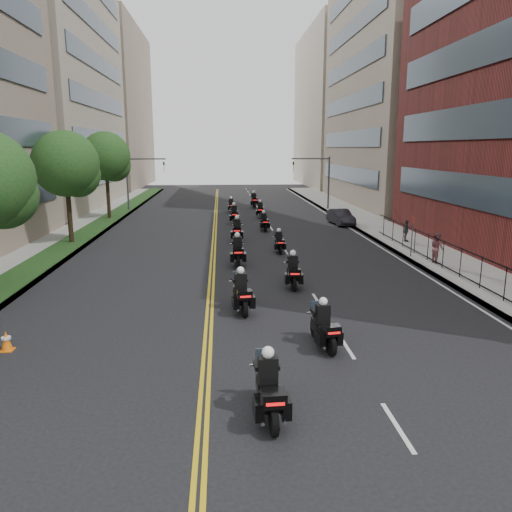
% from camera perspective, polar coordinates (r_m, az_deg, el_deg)
% --- Properties ---
extents(ground, '(160.00, 160.00, 0.00)m').
position_cam_1_polar(ground, '(12.40, 0.92, -19.49)').
color(ground, black).
rests_on(ground, ground).
extents(sidewalk_right, '(4.00, 90.00, 0.15)m').
position_cam_1_polar(sidewalk_right, '(38.33, 15.74, 2.13)').
color(sidewalk_right, gray).
rests_on(sidewalk_right, ground).
extents(sidewalk_left, '(4.00, 90.00, 0.15)m').
position_cam_1_polar(sidewalk_left, '(37.74, -21.05, 1.62)').
color(sidewalk_left, gray).
rests_on(sidewalk_left, ground).
extents(grass_strip, '(2.00, 90.00, 0.04)m').
position_cam_1_polar(grass_strip, '(37.50, -19.89, 1.79)').
color(grass_strip, '#153513').
rests_on(grass_strip, sidewalk_left).
extents(building_right_tan, '(15.11, 28.00, 30.00)m').
position_cam_1_polar(building_right_tan, '(63.21, 17.80, 19.44)').
color(building_right_tan, gray).
rests_on(building_right_tan, ground).
extents(building_right_far, '(15.00, 28.00, 26.00)m').
position_cam_1_polar(building_right_far, '(91.53, 10.57, 16.14)').
color(building_right_far, '#B0A68E').
rests_on(building_right_far, ground).
extents(building_left_mid, '(16.11, 28.00, 34.00)m').
position_cam_1_polar(building_left_mid, '(63.05, -25.22, 20.75)').
color(building_left_mid, '#B0A68E').
rests_on(building_left_mid, ground).
extents(building_left_far, '(16.00, 28.00, 26.00)m').
position_cam_1_polar(building_left_far, '(91.20, -18.10, 15.78)').
color(building_left_far, gray).
rests_on(building_left_far, ground).
extents(iron_fence, '(0.05, 28.00, 1.50)m').
position_cam_1_polar(iron_fence, '(26.08, 23.30, -1.19)').
color(iron_fence, black).
rests_on(iron_fence, sidewalk_right).
extents(street_trees, '(4.40, 38.40, 7.98)m').
position_cam_1_polar(street_trees, '(30.84, -23.48, 8.69)').
color(street_trees, '#322516').
rests_on(street_trees, ground).
extents(traffic_signal_right, '(4.09, 0.20, 5.60)m').
position_cam_1_polar(traffic_signal_right, '(53.61, 7.31, 9.16)').
color(traffic_signal_right, '#3F3F44').
rests_on(traffic_signal_right, ground).
extents(traffic_signal_left, '(4.09, 0.20, 5.60)m').
position_cam_1_polar(traffic_signal_left, '(53.27, -13.51, 8.91)').
color(traffic_signal_left, '#3F3F44').
rests_on(traffic_signal_left, ground).
extents(motorcycle_0, '(0.60, 2.46, 1.81)m').
position_cam_1_polar(motorcycle_0, '(12.61, 1.47, -15.15)').
color(motorcycle_0, black).
rests_on(motorcycle_0, ground).
extents(motorcycle_1, '(0.70, 2.29, 1.70)m').
position_cam_1_polar(motorcycle_1, '(16.86, 7.77, -8.16)').
color(motorcycle_1, black).
rests_on(motorcycle_1, ground).
extents(motorcycle_2, '(0.73, 2.48, 1.83)m').
position_cam_1_polar(motorcycle_2, '(20.26, -1.69, -4.37)').
color(motorcycle_2, black).
rests_on(motorcycle_2, ground).
extents(motorcycle_3, '(0.58, 2.42, 1.78)m').
position_cam_1_polar(motorcycle_3, '(23.81, 4.24, -1.91)').
color(motorcycle_3, black).
rests_on(motorcycle_3, ground).
extents(motorcycle_4, '(0.58, 2.54, 1.87)m').
position_cam_1_polar(motorcycle_4, '(28.19, -2.12, 0.43)').
color(motorcycle_4, black).
rests_on(motorcycle_4, ground).
extents(motorcycle_5, '(0.49, 2.09, 1.54)m').
position_cam_1_polar(motorcycle_5, '(31.72, 2.65, 1.52)').
color(motorcycle_5, black).
rests_on(motorcycle_5, ground).
extents(motorcycle_6, '(0.62, 2.51, 1.85)m').
position_cam_1_polar(motorcycle_6, '(35.40, -2.17, 2.85)').
color(motorcycle_6, black).
rests_on(motorcycle_6, ground).
extents(motorcycle_7, '(0.58, 2.22, 1.64)m').
position_cam_1_polar(motorcycle_7, '(40.04, 0.90, 3.84)').
color(motorcycle_7, black).
rests_on(motorcycle_7, ground).
extents(motorcycle_8, '(0.59, 2.54, 1.87)m').
position_cam_1_polar(motorcycle_8, '(43.71, -2.52, 4.67)').
color(motorcycle_8, black).
rests_on(motorcycle_8, ground).
extents(motorcycle_9, '(0.60, 2.31, 1.71)m').
position_cam_1_polar(motorcycle_9, '(47.59, 0.48, 5.22)').
color(motorcycle_9, black).
rests_on(motorcycle_9, ground).
extents(motorcycle_10, '(0.55, 2.21, 1.63)m').
position_cam_1_polar(motorcycle_10, '(51.60, -2.86, 5.72)').
color(motorcycle_10, black).
rests_on(motorcycle_10, ground).
extents(motorcycle_11, '(0.62, 2.55, 1.88)m').
position_cam_1_polar(motorcycle_11, '(55.60, -0.24, 6.32)').
color(motorcycle_11, black).
rests_on(motorcycle_11, ground).
extents(parked_sedan, '(1.78, 4.14, 1.33)m').
position_cam_1_polar(parked_sedan, '(43.79, 9.67, 4.42)').
color(parked_sedan, black).
rests_on(parked_sedan, ground).
extents(pedestrian_b, '(0.73, 0.90, 1.72)m').
position_cam_1_polar(pedestrian_b, '(29.88, 19.99, 0.89)').
color(pedestrian_b, '#8A4B51').
rests_on(pedestrian_b, sidewalk_right).
extents(pedestrian_c, '(0.59, 0.95, 1.51)m').
position_cam_1_polar(pedestrian_c, '(36.04, 16.79, 2.79)').
color(pedestrian_c, '#3B3C42').
rests_on(pedestrian_c, sidewalk_right).
extents(traffic_cone, '(0.41, 0.41, 0.68)m').
position_cam_1_polar(traffic_cone, '(18.47, -26.63, -8.68)').
color(traffic_cone, orange).
rests_on(traffic_cone, ground).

